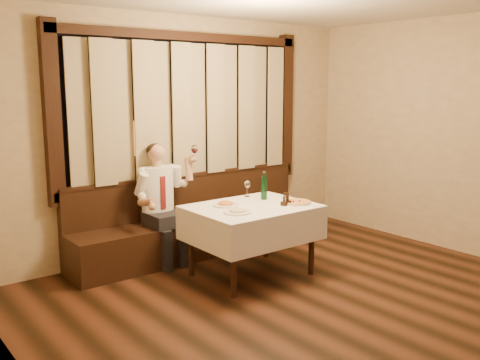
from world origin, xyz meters
TOP-DOWN VIEW (x-y plane):
  - room at (-0.00, 0.97)m, footprint 5.01×6.01m
  - banquette at (0.00, 2.72)m, footprint 3.20×0.61m
  - dining_table at (0.00, 1.70)m, footprint 1.27×0.97m
  - pizza at (0.44, 1.49)m, footprint 0.31×0.31m
  - pasta_red at (-0.22, 1.87)m, footprint 0.27×0.27m
  - pasta_cream at (-0.31, 1.54)m, footprint 0.28×0.28m
  - green_bottle at (0.30, 1.86)m, footprint 0.07×0.07m
  - table_wine_glass at (0.24, 2.08)m, footprint 0.07×0.07m
  - cruet_caddy at (0.31, 1.51)m, footprint 0.13×0.09m
  - seated_man at (-0.54, 2.64)m, footprint 0.73×0.54m

SIDE VIEW (x-z plane):
  - banquette at x=0.00m, z-range -0.16..0.78m
  - dining_table at x=0.00m, z-range 0.27..1.03m
  - pizza at x=0.44m, z-range 0.75..0.79m
  - pasta_red at x=-0.22m, z-range 0.75..0.84m
  - seated_man at x=-0.54m, z-range 0.12..1.47m
  - pasta_cream at x=-0.31m, z-range 0.75..0.84m
  - cruet_caddy at x=0.31m, z-range 0.74..0.87m
  - green_bottle at x=0.30m, z-range 0.73..1.04m
  - table_wine_glass at x=0.24m, z-range 0.80..0.98m
  - room at x=0.00m, z-range 0.09..2.91m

